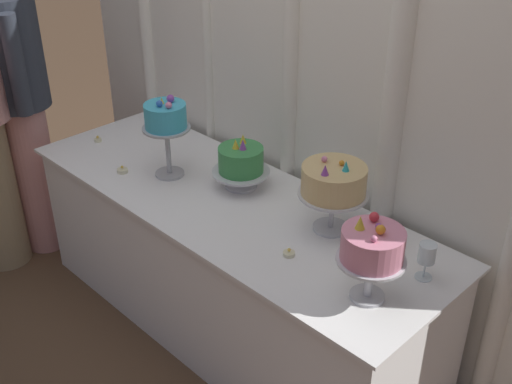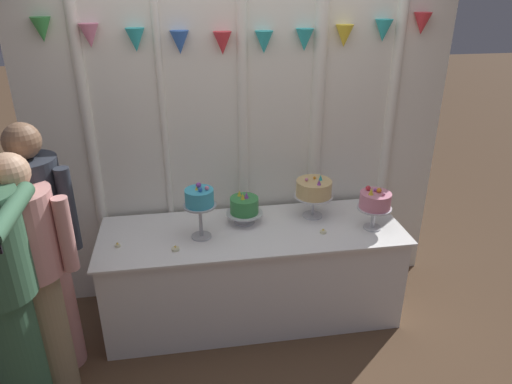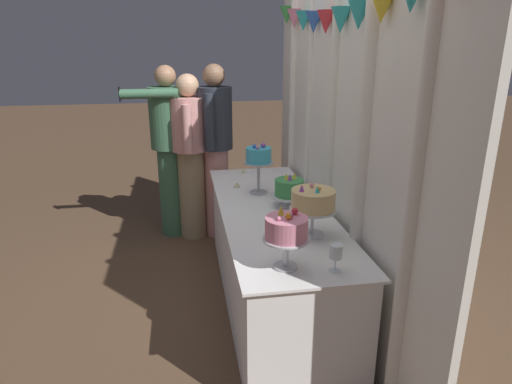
% 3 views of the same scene
% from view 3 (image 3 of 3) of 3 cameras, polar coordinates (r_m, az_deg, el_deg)
% --- Properties ---
extents(ground_plane, '(24.00, 24.00, 0.00)m').
position_cam_3_polar(ground_plane, '(3.40, 0.36, -13.83)').
color(ground_plane, brown).
extents(draped_curtain, '(3.05, 0.15, 2.41)m').
position_cam_3_polar(draped_curtain, '(3.03, 10.24, 7.45)').
color(draped_curtain, white).
rests_on(draped_curtain, ground_plane).
extents(cake_table, '(2.13, 0.73, 0.73)m').
position_cam_3_polar(cake_table, '(3.24, 2.13, -8.21)').
color(cake_table, white).
rests_on(cake_table, ground_plane).
extents(cake_display_leftmost, '(0.22, 0.22, 0.39)m').
position_cam_3_polar(cake_display_leftmost, '(3.34, 0.33, 4.40)').
color(cake_display_leftmost, '#B2B2B7').
rests_on(cake_display_leftmost, cake_table).
extents(cake_display_midleft, '(0.26, 0.26, 0.24)m').
position_cam_3_polar(cake_display_midleft, '(3.11, 4.27, 0.37)').
color(cake_display_midleft, silver).
rests_on(cake_display_midleft, cake_table).
extents(cake_display_midright, '(0.28, 0.28, 0.33)m').
position_cam_3_polar(cake_display_midright, '(2.62, 7.32, -1.20)').
color(cake_display_midright, silver).
rests_on(cake_display_midright, cake_table).
extents(cake_display_rightmost, '(0.24, 0.24, 0.32)m').
position_cam_3_polar(cake_display_rightmost, '(2.23, 3.91, -4.90)').
color(cake_display_rightmost, silver).
rests_on(cake_display_rightmost, cake_table).
extents(wine_glass, '(0.06, 0.06, 0.15)m').
position_cam_3_polar(wine_glass, '(2.27, 10.20, -7.64)').
color(wine_glass, silver).
rests_on(wine_glass, cake_table).
extents(tealight_far_left, '(0.04, 0.04, 0.03)m').
position_cam_3_polar(tealight_far_left, '(3.93, -1.64, 2.50)').
color(tealight_far_left, beige).
rests_on(tealight_far_left, cake_table).
extents(tealight_near_left, '(0.05, 0.05, 0.03)m').
position_cam_3_polar(tealight_near_left, '(3.56, -2.47, 0.79)').
color(tealight_near_left, beige).
rests_on(tealight_near_left, cake_table).
extents(tealight_near_right, '(0.05, 0.05, 0.03)m').
position_cam_3_polar(tealight_near_right, '(2.63, 1.77, -5.81)').
color(tealight_near_right, beige).
rests_on(tealight_near_right, cake_table).
extents(guest_man_dark_suit, '(0.46, 0.41, 1.65)m').
position_cam_3_polar(guest_man_dark_suit, '(4.23, -5.18, 6.01)').
color(guest_man_dark_suit, '#D6938E').
rests_on(guest_man_dark_suit, ground_plane).
extents(guest_girl_blue_dress, '(0.47, 0.63, 1.64)m').
position_cam_3_polar(guest_girl_blue_dress, '(4.33, -11.11, 5.89)').
color(guest_girl_blue_dress, '#3D6B4C').
rests_on(guest_girl_blue_dress, ground_plane).
extents(guest_man_pink_jacket, '(0.52, 0.39, 1.56)m').
position_cam_3_polar(guest_man_pink_jacket, '(4.25, -8.39, 5.08)').
color(guest_man_pink_jacket, '#9E8966').
rests_on(guest_man_pink_jacket, ground_plane).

